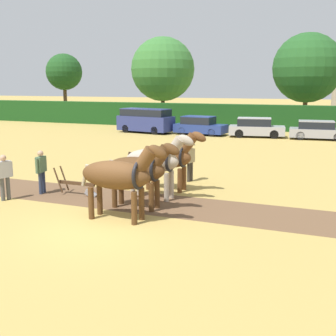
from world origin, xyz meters
The scene contains 18 objects.
ground_plane centered at (0.00, 0.00, 0.00)m, with size 240.00×240.00×0.00m, color tan.
plowed_furrow_strip centered at (-4.22, 2.97, 0.00)m, with size 28.62×2.60×0.01m, color brown.
hedgerow centered at (0.00, 29.14, 1.16)m, with size 75.24×1.43×2.31m, color #194719.
tree_far_left centered at (-25.42, 34.39, 5.63)m, with size 4.42×4.42×7.88m.
tree_left centered at (-12.22, 34.32, 5.81)m, with size 7.06×7.06×9.35m.
tree_center_left centered at (3.19, 33.75, 5.70)m, with size 6.69×6.69×9.05m.
draft_horse_lead_left centered at (0.19, 0.92, 1.40)m, with size 2.97×0.93×2.48m.
draft_horse_lead_right centered at (0.19, 2.28, 1.33)m, with size 2.78×0.87×2.35m.
draft_horse_trail_left centered at (0.19, 3.63, 1.40)m, with size 2.76×0.89×2.48m.
draft_horse_trail_right centered at (0.20, 4.99, 1.33)m, with size 2.81×0.90×2.45m.
plow centered at (-2.61, 2.96, 0.32)m, with size 1.75×0.46×1.13m.
farmer_at_plow centered at (-4.11, 2.66, 0.97)m, with size 0.27×0.66×1.67m.
farmer_beside_team centered at (0.48, 6.73, 0.99)m, with size 0.42×0.65×1.70m.
farmer_onlooker_left centered at (-4.72, 1.39, 0.96)m, with size 0.35×0.64×1.66m.
parked_van centered at (-9.24, 23.21, 1.07)m, with size 5.11×2.71×2.08m.
parked_car_left centered at (-4.39, 23.50, 0.74)m, with size 4.46×2.28×1.54m.
parked_car_center_left centered at (0.26, 23.57, 0.74)m, with size 4.54×2.43×1.54m.
parked_car_center centered at (4.92, 23.87, 0.69)m, with size 4.44×2.17×1.42m.
Camera 1 is at (6.20, -10.09, 4.09)m, focal length 45.00 mm.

